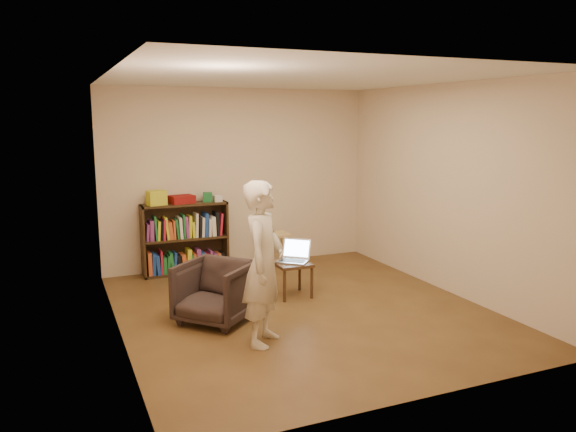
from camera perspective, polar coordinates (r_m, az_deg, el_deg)
name	(u,v)px	position (r m, az deg, el deg)	size (l,w,h in m)	color
floor	(302,310)	(6.53, 1.40, -9.52)	(4.50, 4.50, 0.00)	#4C3118
ceiling	(303,77)	(6.17, 1.51, 13.89)	(4.50, 4.50, 0.00)	white
wall_back	(239,178)	(8.30, -5.00, 3.86)	(4.00, 4.00, 0.00)	beige
wall_left	(115,209)	(5.70, -17.18, 0.66)	(4.50, 4.50, 0.00)	beige
wall_right	(448,189)	(7.27, 15.97, 2.65)	(4.50, 4.50, 0.00)	beige
bookshelf	(185,242)	(8.07, -10.42, -2.64)	(1.20, 0.30, 1.00)	black
box_yellow	(157,198)	(7.85, -13.21, 1.81)	(0.24, 0.18, 0.20)	gold
red_cloth	(182,199)	(7.96, -10.74, 1.68)	(0.33, 0.24, 0.11)	maroon
box_green	(208,197)	(8.04, -8.17, 1.91)	(0.13, 0.13, 0.13)	#1C6931
box_white	(218,198)	(8.04, -7.17, 1.78)	(0.11, 0.11, 0.09)	silver
stool	(277,240)	(8.24, -1.17, -2.42)	(0.35, 0.35, 0.51)	tan
armchair	(215,292)	(6.12, -7.41, -7.66)	(0.71, 0.73, 0.66)	#2E231E
side_table	(292,268)	(6.92, 0.45, -5.32)	(0.42, 0.42, 0.42)	#321B10
laptop	(294,256)	(6.96, 0.63, -4.11)	(0.50, 0.50, 0.26)	#A7A7AC
person	(264,263)	(5.40, -2.48, -4.84)	(0.58, 0.38, 1.60)	beige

